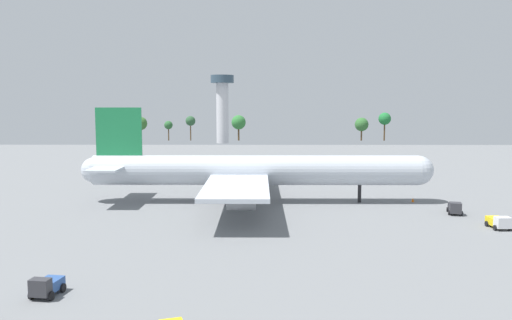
# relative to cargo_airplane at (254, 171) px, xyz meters

# --- Properties ---
(ground_plane) EXTENTS (280.52, 280.52, 0.00)m
(ground_plane) POSITION_rel_cargo_airplane_xyz_m (0.50, 0.00, -6.37)
(ground_plane) COLOR slate
(cargo_airplane) EXTENTS (70.13, 56.61, 18.90)m
(cargo_airplane) POSITION_rel_cargo_airplane_xyz_m (0.00, 0.00, 0.00)
(cargo_airplane) COLOR silver
(cargo_airplane) RESTS_ON ground_plane
(cargo_loader) EXTENTS (3.26, 5.15, 2.29)m
(cargo_loader) POSITION_rel_cargo_airplane_xyz_m (36.23, -10.80, -5.22)
(cargo_loader) COLOR #333338
(cargo_loader) RESTS_ON ground_plane
(fuel_truck) EXTENTS (2.85, 4.55, 2.13)m
(fuel_truck) POSITION_rel_cargo_airplane_xyz_m (39.17, -21.71, -5.27)
(fuel_truck) COLOR silver
(fuel_truck) RESTS_ON ground_plane
(maintenance_van) EXTENTS (2.89, 4.04, 2.21)m
(maintenance_van) POSITION_rel_cargo_airplane_xyz_m (-20.82, -51.01, -5.28)
(maintenance_van) COLOR #333338
(maintenance_van) RESTS_ON ground_plane
(safety_cone_nose) EXTENTS (0.57, 0.57, 0.82)m
(safety_cone_nose) POSITION_rel_cargo_airplane_xyz_m (32.05, 0.46, -5.97)
(safety_cone_nose) COLOR orange
(safety_cone_nose) RESTS_ON ground_plane
(control_tower) EXTENTS (11.22, 11.22, 32.84)m
(control_tower) POSITION_rel_cargo_airplane_xyz_m (-16.87, 150.82, 13.39)
(control_tower) COLOR silver
(control_tower) RESTS_ON ground_plane
(tree_line_backdrop) EXTENTS (133.41, 7.41, 14.54)m
(tree_line_backdrop) POSITION_rel_cargo_airplane_xyz_m (1.99, 167.63, 2.94)
(tree_line_backdrop) COLOR #51381E
(tree_line_backdrop) RESTS_ON ground_plane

